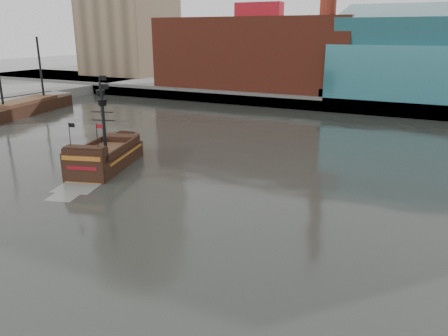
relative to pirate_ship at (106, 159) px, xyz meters
The scene contains 5 objects.
ground 24.37m from the pirate_ship, 44.78° to the right, with size 400.00×400.00×0.00m, color #242622.
promenade_far 76.82m from the pirate_ship, 77.00° to the left, with size 220.00×60.00×2.00m, color slate.
seawall 48.53m from the pirate_ship, 69.14° to the left, with size 220.00×1.00×2.60m, color #4C4C49.
pirate_ship is the anchor object (origin of this frame).
docked_vessel 39.86m from the pirate_ship, 151.37° to the left, with size 9.91×22.71×15.06m.
Camera 1 is at (14.49, -17.90, 14.15)m, focal length 35.00 mm.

